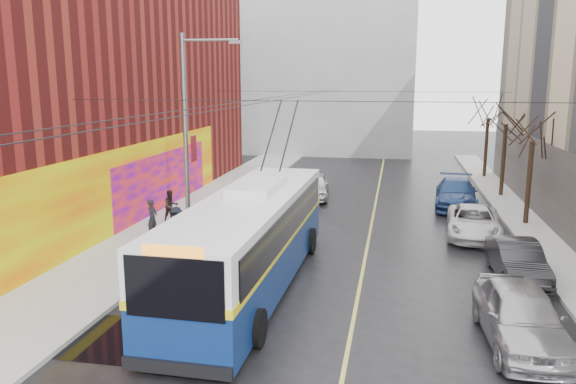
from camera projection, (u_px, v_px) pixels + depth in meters
name	position (u px, v px, depth m)	size (l,w,h in m)	color
ground	(284.00, 367.00, 14.09)	(140.00, 140.00, 0.00)	black
sidewalk_left	(171.00, 228.00, 27.12)	(4.00, 60.00, 0.15)	gray
sidewalk_right	(546.00, 247.00, 23.95)	(2.00, 60.00, 0.15)	gray
lane_line	(371.00, 228.00, 27.29)	(0.12, 50.00, 0.01)	#BFB74C
building_left	(36.00, 82.00, 29.18)	(12.11, 36.00, 14.00)	#601413
building_far	(313.00, 61.00, 56.75)	(20.50, 12.10, 18.00)	gray
streetlight_pole	(189.00, 134.00, 23.91)	(2.65, 0.60, 9.00)	slate
catenary_wires	(292.00, 97.00, 27.56)	(18.00, 60.00, 0.22)	black
tree_near	(534.00, 125.00, 26.84)	(3.20, 3.20, 6.40)	black
tree_mid	(507.00, 111.00, 33.52)	(3.20, 3.20, 6.68)	black
tree_far	(489.00, 108.00, 40.28)	(3.20, 3.20, 6.57)	black
puddle	(121.00, 339.00, 15.64)	(2.56, 2.85, 0.01)	black
pigeons_flying	(285.00, 83.00, 22.50)	(4.47, 2.99, 2.90)	slate
trolleybus	(250.00, 239.00, 19.25)	(3.26, 13.24, 6.24)	navy
parked_car_a	(521.00, 316.00, 15.17)	(1.96, 4.88, 1.66)	#A9A9AD
parked_car_b	(517.00, 261.00, 20.17)	(1.49, 4.28, 1.41)	#262628
parked_car_c	(474.00, 222.00, 25.71)	(2.30, 4.99, 1.39)	silver
parked_car_d	(456.00, 193.00, 31.69)	(2.24, 5.51, 1.60)	navy
following_car	(314.00, 186.00, 34.17)	(1.80, 4.48, 1.53)	silver
pedestrian_a	(152.00, 218.00, 25.34)	(0.61, 0.40, 1.67)	black
pedestrian_b	(171.00, 206.00, 27.83)	(0.77, 0.60, 1.59)	black
pedestrian_c	(177.00, 224.00, 24.49)	(0.99, 0.57, 1.54)	black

